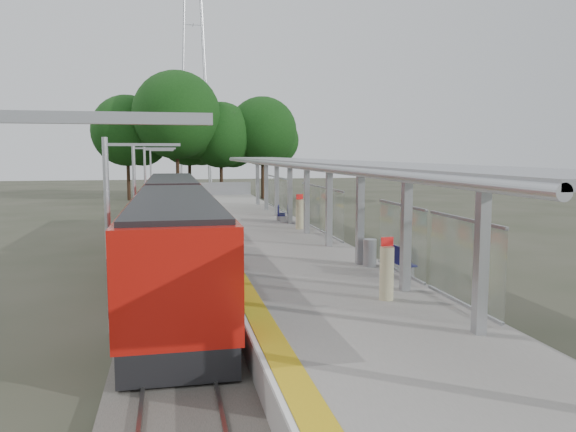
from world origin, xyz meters
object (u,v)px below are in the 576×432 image
at_px(litter_bin, 370,253).
at_px(train, 174,220).
at_px(info_pillar_near, 387,273).
at_px(bench_far, 300,213).
at_px(bench_mid, 280,213).
at_px(info_pillar_far, 300,214).
at_px(bench_near, 399,260).

bearing_deg(litter_bin, train, 136.33).
bearing_deg(info_pillar_near, train, 112.74).
relative_size(train, bench_far, 17.56).
distance_m(train, info_pillar_near, 12.14).
bearing_deg(bench_far, info_pillar_near, -87.88).
relative_size(train, bench_mid, 18.88).
relative_size(bench_mid, bench_far, 0.93).
distance_m(bench_far, litter_bin, 12.57).
bearing_deg(bench_far, info_pillar_far, -96.29).
distance_m(info_pillar_near, info_pillar_far, 14.47).
bearing_deg(bench_near, litter_bin, 102.16).
bearing_deg(bench_far, litter_bin, -84.58).
bearing_deg(train, bench_near, -48.39).
distance_m(train, info_pillar_far, 7.47).
distance_m(bench_mid, info_pillar_near, 17.73).
bearing_deg(bench_near, bench_mid, 91.87).
bearing_deg(info_pillar_near, litter_bin, 70.96).
relative_size(bench_near, litter_bin, 1.51).
relative_size(train, info_pillar_far, 15.06).
height_order(bench_far, info_pillar_far, info_pillar_far).
bearing_deg(bench_far, train, -131.83).
bearing_deg(litter_bin, info_pillar_far, 91.15).
bearing_deg(bench_mid, info_pillar_far, -70.44).
height_order(bench_near, info_pillar_near, info_pillar_near).
xyz_separation_m(train, bench_mid, (6.11, 6.95, -0.55)).
xyz_separation_m(train, bench_far, (7.11, 6.16, -0.50)).
bearing_deg(train, info_pillar_far, 29.39).
distance_m(bench_near, litter_bin, 1.66).
height_order(bench_mid, litter_bin, litter_bin).
distance_m(bench_near, info_pillar_near, 3.16).
bearing_deg(info_pillar_far, train, -162.76).
xyz_separation_m(train, litter_bin, (6.71, -6.40, -0.57)).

